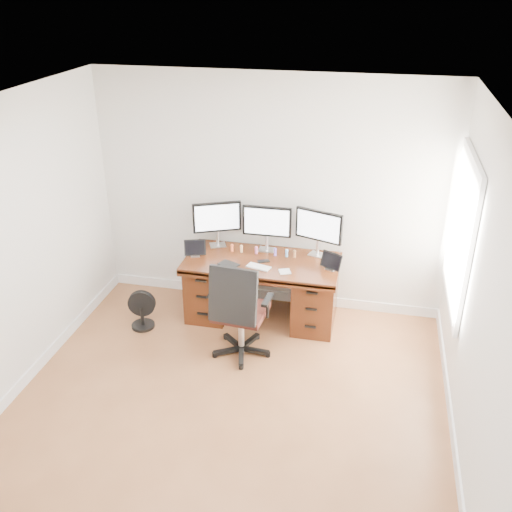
% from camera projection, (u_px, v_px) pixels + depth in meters
% --- Properties ---
extents(ground, '(4.50, 4.50, 0.00)m').
position_uv_depth(ground, '(220.00, 426.00, 5.03)').
color(ground, brown).
rests_on(ground, ground).
extents(back_wall, '(4.00, 0.10, 2.70)m').
position_uv_depth(back_wall, '(270.00, 195.00, 6.40)').
color(back_wall, silver).
rests_on(back_wall, ground).
extents(right_wall, '(0.10, 4.50, 2.70)m').
position_uv_depth(right_wall, '(483.00, 316.00, 4.14)').
color(right_wall, silver).
rests_on(right_wall, ground).
extents(desk, '(1.70, 0.80, 0.75)m').
position_uv_depth(desk, '(262.00, 287.00, 6.45)').
color(desk, '#471F0E').
rests_on(desk, ground).
extents(office_chair, '(0.64, 0.63, 1.10)m').
position_uv_depth(office_chair, '(239.00, 326.00, 5.81)').
color(office_chair, black).
rests_on(office_chair, ground).
extents(floor_fan, '(0.31, 0.26, 0.45)m').
position_uv_depth(floor_fan, '(142.00, 310.00, 6.35)').
color(floor_fan, black).
rests_on(floor_fan, ground).
extents(monitor_left, '(0.52, 0.25, 0.53)m').
position_uv_depth(monitor_left, '(217.00, 219.00, 6.47)').
color(monitor_left, silver).
rests_on(monitor_left, desk).
extents(monitor_center, '(0.55, 0.14, 0.53)m').
position_uv_depth(monitor_center, '(267.00, 223.00, 6.36)').
color(monitor_center, silver).
rests_on(monitor_center, desk).
extents(monitor_right, '(0.53, 0.21, 0.53)m').
position_uv_depth(monitor_right, '(319.00, 227.00, 6.24)').
color(monitor_right, silver).
rests_on(monitor_right, desk).
extents(tablet_left, '(0.25, 0.14, 0.19)m').
position_uv_depth(tablet_left, '(195.00, 249.00, 6.33)').
color(tablet_left, silver).
rests_on(tablet_left, desk).
extents(tablet_right, '(0.24, 0.17, 0.19)m').
position_uv_depth(tablet_right, '(331.00, 262.00, 6.04)').
color(tablet_right, silver).
rests_on(tablet_right, desk).
extents(keyboard, '(0.28, 0.18, 0.01)m').
position_uv_depth(keyboard, '(259.00, 267.00, 6.12)').
color(keyboard, white).
rests_on(keyboard, desk).
extents(trackpad, '(0.15, 0.15, 0.01)m').
position_uv_depth(trackpad, '(285.00, 272.00, 6.03)').
color(trackpad, silver).
rests_on(trackpad, desk).
extents(drawing_tablet, '(0.25, 0.21, 0.01)m').
position_uv_depth(drawing_tablet, '(229.00, 264.00, 6.18)').
color(drawing_tablet, black).
rests_on(drawing_tablet, desk).
extents(phone, '(0.14, 0.11, 0.01)m').
position_uv_depth(phone, '(264.00, 261.00, 6.24)').
color(phone, black).
rests_on(phone, desk).
extents(figurine_orange, '(0.04, 0.04, 0.09)m').
position_uv_depth(figurine_orange, '(232.00, 247.00, 6.45)').
color(figurine_orange, '#F56B3B').
rests_on(figurine_orange, desk).
extents(figurine_yellow, '(0.04, 0.04, 0.09)m').
position_uv_depth(figurine_yellow, '(241.00, 248.00, 6.43)').
color(figurine_yellow, '#E5B578').
rests_on(figurine_yellow, desk).
extents(figurine_pink, '(0.04, 0.04, 0.09)m').
position_uv_depth(figurine_pink, '(256.00, 250.00, 6.40)').
color(figurine_pink, pink).
rests_on(figurine_pink, desk).
extents(figurine_purple, '(0.04, 0.04, 0.09)m').
position_uv_depth(figurine_purple, '(275.00, 251.00, 6.36)').
color(figurine_purple, '#7B5BD2').
rests_on(figurine_purple, desk).
extents(figurine_blue, '(0.04, 0.04, 0.09)m').
position_uv_depth(figurine_blue, '(287.00, 253.00, 6.33)').
color(figurine_blue, '#70B7F2').
rests_on(figurine_blue, desk).
extents(figurine_brown, '(0.04, 0.04, 0.09)m').
position_uv_depth(figurine_brown, '(294.00, 253.00, 6.31)').
color(figurine_brown, brown).
rests_on(figurine_brown, desk).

